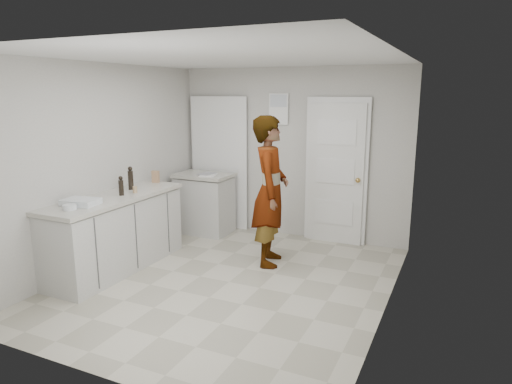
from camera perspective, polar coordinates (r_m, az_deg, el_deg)
The scene contains 12 objects.
ground at distance 5.38m, azimuth -3.40°, elevation -11.16°, with size 4.00×4.00×0.00m, color #9F9A85.
room_shell at distance 6.86m, azimuth 2.91°, elevation 2.98°, with size 4.00×4.00×4.00m.
main_counter at distance 5.87m, azimuth -17.04°, elevation -5.20°, with size 0.64×1.96×0.93m.
side_counter at distance 7.11m, azimuth -6.45°, elevation -1.66°, with size 0.84×0.61×0.93m.
person at distance 5.67m, azimuth 1.80°, elevation 0.08°, with size 0.68×0.45×1.87m, color silver.
cake_mix_box at distance 6.42m, azimuth -12.45°, elevation 1.88°, with size 0.10×0.05×0.16m, color #AB7C55.
spice_jar at distance 5.83m, azimuth -14.88°, elevation 0.29°, with size 0.05×0.05×0.08m, color tan.
oil_cruet_a at distance 5.72m, azimuth -16.51°, elevation 0.71°, with size 0.06×0.06×0.24m.
oil_cruet_b at distance 6.02m, azimuth -15.40°, elevation 1.63°, with size 0.07×0.07×0.30m.
baking_dish at distance 5.40m, azimuth -21.06°, elevation -1.19°, with size 0.41×0.32×0.07m.
egg_bowl at distance 5.22m, azimuth -22.25°, elevation -1.76°, with size 0.14×0.14×0.05m.
papers at distance 6.86m, azimuth -5.98°, elevation 2.12°, with size 0.23×0.29×0.01m, color white.
Camera 1 is at (2.35, -4.33, 2.15)m, focal length 32.00 mm.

